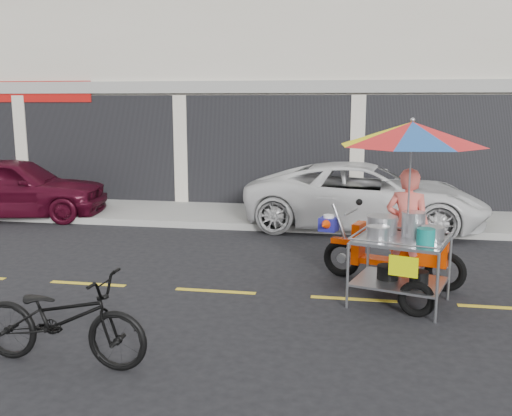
% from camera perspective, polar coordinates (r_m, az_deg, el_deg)
% --- Properties ---
extents(ground, '(90.00, 90.00, 0.00)m').
position_cam_1_polar(ground, '(8.23, 9.73, -8.99)').
color(ground, black).
extents(sidewalk, '(45.00, 3.00, 0.15)m').
position_cam_1_polar(sidewalk, '(13.53, 9.88, -0.92)').
color(sidewalk, gray).
rests_on(sidewalk, ground).
extents(shophouse_block, '(36.00, 8.11, 10.40)m').
position_cam_1_polar(shophouse_block, '(18.63, 19.34, 14.63)').
color(shophouse_block, beige).
rests_on(shophouse_block, ground).
extents(centerline, '(42.00, 0.10, 0.01)m').
position_cam_1_polar(centerline, '(8.23, 9.73, -8.96)').
color(centerline, gold).
rests_on(centerline, ground).
extents(maroon_sedan, '(4.61, 2.57, 1.48)m').
position_cam_1_polar(maroon_sedan, '(14.68, -23.19, 1.92)').
color(maroon_sedan, '#3E0818').
rests_on(maroon_sedan, ground).
extents(white_pickup, '(5.29, 2.69, 1.43)m').
position_cam_1_polar(white_pickup, '(12.63, 10.89, 1.19)').
color(white_pickup, silver).
rests_on(white_pickup, ground).
extents(near_bicycle, '(1.95, 0.77, 1.01)m').
position_cam_1_polar(near_bicycle, '(6.40, -18.85, -10.43)').
color(near_bicycle, black).
rests_on(near_bicycle, ground).
extents(food_vendor_rig, '(2.50, 2.51, 2.54)m').
position_cam_1_polar(food_vendor_rig, '(8.15, 14.86, 2.17)').
color(food_vendor_rig, black).
rests_on(food_vendor_rig, ground).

